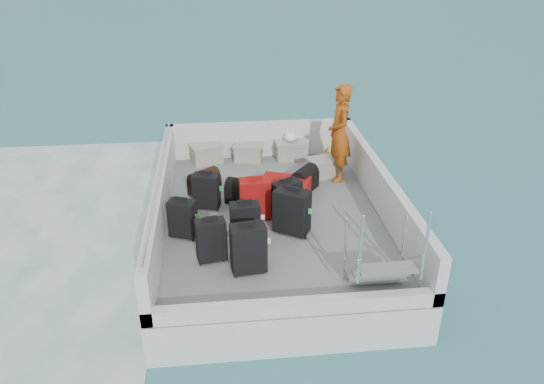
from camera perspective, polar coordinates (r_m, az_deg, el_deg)
The scene contains 23 objects.
ground at distance 8.78m, azimuth 0.13°, elevation -5.94°, with size 160.00×160.00×0.00m, color #1B6061.
ferry_hull at distance 8.62m, azimuth 0.13°, elevation -4.26°, with size 3.60×5.00×0.60m, color silver.
deck at distance 8.46m, azimuth 0.13°, elevation -2.46°, with size 3.30×4.70×0.02m, color slate.
deck_fittings at distance 8.04m, azimuth 2.84°, elevation -1.07°, with size 3.60×5.00×0.90m.
suitcase_0 at distance 7.24m, azimuth -6.56°, elevation -5.25°, with size 0.40×0.22×0.62m, color black.
suitcase_1 at distance 7.83m, azimuth -9.58°, elevation -2.92°, with size 0.39×0.22×0.59m, color black.
suitcase_2 at distance 8.58m, azimuth -7.07°, elevation 0.04°, with size 0.41×0.25×0.59m, color black.
suitcase_3 at distance 6.96m, azimuth -2.54°, elevation -6.16°, with size 0.45×0.26×0.69m, color black.
suitcase_4 at distance 7.59m, azimuth -2.90°, elevation -3.41°, with size 0.42×0.25×0.62m, color black.
suitcase_5 at distance 8.22m, azimuth -1.83°, elevation -0.77°, with size 0.47×0.28×0.65m, color maroon.
suitcase_6 at distance 7.81m, azimuth 2.15°, elevation -2.17°, with size 0.50×0.30×0.69m, color black.
suitcase_7 at distance 8.23m, azimuth 1.57°, elevation -0.86°, with size 0.44×0.25×0.62m, color black.
suitcase_8 at distance 8.93m, azimuth 1.40°, elevation 0.40°, with size 0.53×0.81×0.32m, color maroon.
duffel_0 at distance 9.14m, azimuth -7.29°, elevation 0.86°, with size 0.52×0.30×0.32m, color black, non-canonical shape.
duffel_1 at distance 8.76m, azimuth -3.20°, elevation -0.17°, with size 0.53×0.30×0.32m, color black, non-canonical shape.
duffel_2 at distance 9.19m, azimuth 3.56°, elevation 1.19°, with size 0.50×0.30×0.32m, color black, non-canonical shape.
crate_0 at distance 10.33m, azimuth -7.05°, elevation 4.06°, with size 0.56×0.39×0.34m, color #A59D90.
crate_1 at distance 10.35m, azimuth -2.56°, elevation 4.20°, with size 0.51×0.35×0.31m, color #A59D90.
crate_2 at distance 10.42m, azimuth 2.00°, elevation 4.45°, with size 0.55×0.38×0.33m, color #A59D90.
crate_3 at distance 9.72m, azimuth 5.50°, elevation 2.58°, with size 0.52×0.36×0.32m, color #A59D90.
yellow_bag at distance 10.59m, azimuth 6.66°, elevation 4.34°, with size 0.28×0.26×0.22m, color yellow.
white_bag at distance 10.33m, azimuth 2.02°, elevation 5.77°, with size 0.24×0.24×0.18m, color white.
passenger at distance 9.40m, azimuth 7.26°, elevation 6.28°, with size 0.64×0.41×1.73m, color orange.
Camera 1 is at (-0.81, -7.34, 4.75)m, focal length 35.00 mm.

